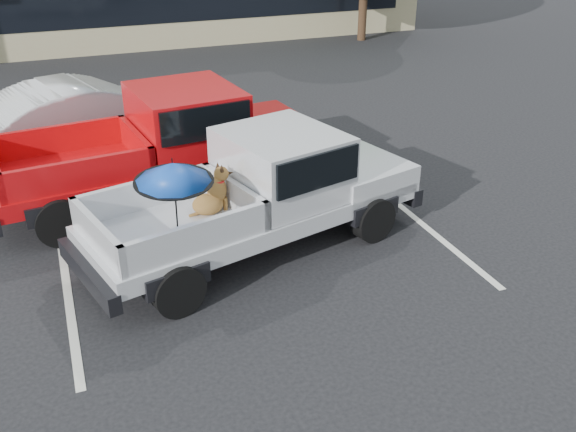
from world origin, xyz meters
name	(u,v)px	position (x,y,z in m)	size (l,w,h in m)	color
ground	(302,314)	(0.00, 0.00, 0.00)	(90.00, 90.00, 0.00)	black
stripe_left	(66,283)	(-3.00, 2.00, 0.00)	(0.12, 5.00, 0.01)	silver
stripe_right	(414,217)	(3.00, 2.00, 0.00)	(0.12, 5.00, 0.01)	silver
silver_pickup	(270,185)	(0.28, 2.07, 1.05)	(6.00, 3.35, 2.06)	black
red_pickup	(179,138)	(-0.65, 4.55, 1.12)	(6.42, 2.88, 2.04)	black
silver_sedan	(89,118)	(-2.05, 7.23, 0.83)	(1.77, 5.06, 1.67)	silver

